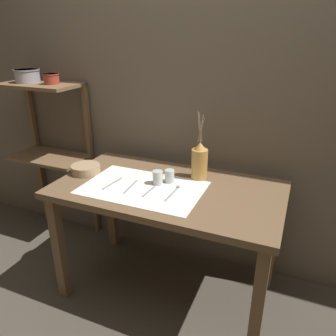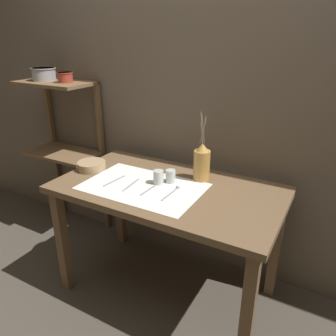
{
  "view_description": "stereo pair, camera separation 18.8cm",
  "coord_description": "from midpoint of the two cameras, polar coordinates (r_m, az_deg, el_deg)",
  "views": [
    {
      "loc": [
        0.68,
        -1.6,
        1.62
      ],
      "look_at": [
        0.0,
        0.0,
        0.89
      ],
      "focal_mm": 35.0,
      "sensor_mm": 36.0,
      "label": 1
    },
    {
      "loc": [
        0.85,
        -1.52,
        1.62
      ],
      "look_at": [
        0.0,
        0.0,
        0.89
      ],
      "focal_mm": 35.0,
      "sensor_mm": 36.0,
      "label": 2
    }
  ],
  "objects": [
    {
      "name": "metal_pot_small",
      "position": [
        2.56,
        -21.74,
        14.29
      ],
      "size": [
        0.11,
        0.11,
        0.07
      ],
      "color": "#9E3828",
      "rests_on": "wooden_shelf_unit"
    },
    {
      "name": "fork_outer",
      "position": [
        1.89,
        -5.89,
        -3.89
      ],
      "size": [
        0.02,
        0.18,
        0.0
      ],
      "color": "#939399",
      "rests_on": "wooden_table"
    },
    {
      "name": "wooden_table",
      "position": [
        1.98,
        -2.77,
        -5.99
      ],
      "size": [
        1.34,
        0.74,
        0.77
      ],
      "color": "brown",
      "rests_on": "ground_plane"
    },
    {
      "name": "pitcher_with_flowers",
      "position": [
        2.0,
        2.82,
        1.03
      ],
      "size": [
        0.1,
        0.1,
        0.42
      ],
      "color": "#B7843D",
      "rests_on": "wooden_table"
    },
    {
      "name": "ground_plane",
      "position": [
        2.37,
        -2.45,
        -20.35
      ],
      "size": [
        12.0,
        12.0,
        0.0
      ],
      "primitive_type": "plane",
      "color": "#473F35"
    },
    {
      "name": "metal_pot_large",
      "position": [
        2.71,
        -25.24,
        14.38
      ],
      "size": [
        0.18,
        0.18,
        0.09
      ],
      "color": "#939399",
      "rests_on": "wooden_shelf_unit"
    },
    {
      "name": "wooden_bowl",
      "position": [
        2.2,
        -16.54,
        -0.21
      ],
      "size": [
        0.18,
        0.18,
        0.05
      ],
      "color": "#9E7F5B",
      "rests_on": "wooden_table"
    },
    {
      "name": "stone_wall_back",
      "position": [
        2.22,
        2.4,
        11.74
      ],
      "size": [
        7.0,
        0.06,
        2.4
      ],
      "color": "brown",
      "rests_on": "ground_plane"
    },
    {
      "name": "knife_center",
      "position": [
        2.01,
        -12.29,
        -2.69
      ],
      "size": [
        0.03,
        0.18,
        0.0
      ],
      "color": "#939399",
      "rests_on": "wooden_table"
    },
    {
      "name": "fork_inner",
      "position": [
        1.95,
        -9.28,
        -3.28
      ],
      "size": [
        0.02,
        0.18,
        0.0
      ],
      "color": "#939399",
      "rests_on": "wooden_table"
    },
    {
      "name": "glass_tumbler_far",
      "position": [
        1.97,
        -2.46,
        -1.48
      ],
      "size": [
        0.06,
        0.06,
        0.08
      ],
      "color": "#B7C1BC",
      "rests_on": "wooden_table"
    },
    {
      "name": "glass_tumbler_near",
      "position": [
        1.95,
        -4.58,
        -1.73
      ],
      "size": [
        0.06,
        0.06,
        0.08
      ],
      "color": "#B7C1BC",
      "rests_on": "wooden_table"
    },
    {
      "name": "wooden_shelf_unit",
      "position": [
        2.75,
        -21.7,
        5.69
      ],
      "size": [
        0.59,
        0.33,
        1.27
      ],
      "color": "brown",
      "rests_on": "ground_plane"
    },
    {
      "name": "linen_cloth",
      "position": [
        1.93,
        -7.2,
        -3.46
      ],
      "size": [
        0.7,
        0.45,
        0.0
      ],
      "color": "white",
      "rests_on": "wooden_table"
    },
    {
      "name": "spoon_outer",
      "position": [
        1.88,
        -1.48,
        -3.85
      ],
      "size": [
        0.02,
        0.2,
        0.02
      ],
      "color": "#939399",
      "rests_on": "wooden_table"
    }
  ]
}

